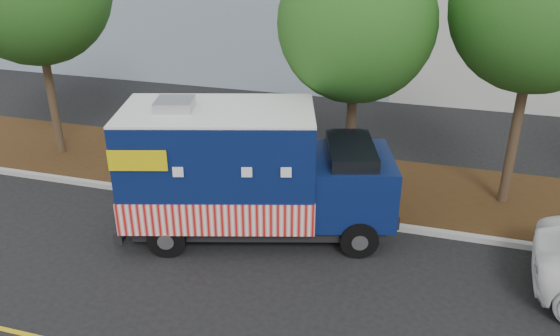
% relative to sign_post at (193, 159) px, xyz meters
% --- Properties ---
extents(ground, '(120.00, 120.00, 0.00)m').
position_rel_sign_post_xyz_m(ground, '(2.25, -1.55, -1.20)').
color(ground, black).
rests_on(ground, ground).
extents(curb, '(120.00, 0.18, 0.15)m').
position_rel_sign_post_xyz_m(curb, '(2.25, -0.15, -1.12)').
color(curb, '#9E9E99').
rests_on(curb, ground).
extents(mulch_strip, '(120.00, 4.00, 0.15)m').
position_rel_sign_post_xyz_m(mulch_strip, '(2.25, 1.95, -1.12)').
color(mulch_strip, '#301E0D').
rests_on(mulch_strip, ground).
extents(tree_b, '(3.96, 3.96, 6.76)m').
position_rel_sign_post_xyz_m(tree_b, '(4.03, 1.39, 3.57)').
color(tree_b, '#38281C').
rests_on(tree_b, ground).
extents(tree_c, '(4.11, 4.11, 7.35)m').
position_rel_sign_post_xyz_m(tree_c, '(8.20, 1.95, 4.08)').
color(tree_c, '#38281C').
rests_on(tree_c, ground).
extents(sign_post, '(0.06, 0.06, 2.40)m').
position_rel_sign_post_xyz_m(sign_post, '(0.00, 0.00, 0.00)').
color(sign_post, '#473828').
rests_on(sign_post, ground).
extents(food_truck, '(6.89, 4.04, 3.43)m').
position_rel_sign_post_xyz_m(food_truck, '(1.93, -1.28, 0.35)').
color(food_truck, black).
rests_on(food_truck, ground).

